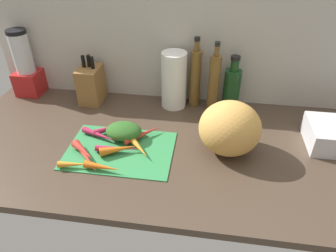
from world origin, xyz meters
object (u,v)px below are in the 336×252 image
at_px(carrot_0, 113,127).
at_px(carrot_3, 101,135).
at_px(winter_squash, 230,128).
at_px(bottle_0, 195,77).
at_px(carrot_1, 119,149).
at_px(carrot_5, 83,151).
at_px(carrot_7, 118,149).
at_px(cutting_board, 120,150).
at_px(carrot_6, 137,145).
at_px(knife_block, 91,84).
at_px(paper_towel_roll, 174,80).
at_px(carrot_4, 74,164).
at_px(blender_appliance, 26,67).
at_px(carrot_8, 87,158).
at_px(carrot_9, 102,167).
at_px(bottle_2, 232,88).
at_px(carrot_2, 143,134).
at_px(bottle_1, 214,83).

relative_size(carrot_0, carrot_3, 0.96).
xyz_separation_m(winter_squash, bottle_0, (-0.15, 0.33, 0.04)).
bearing_deg(carrot_1, carrot_5, -167.22).
distance_m(carrot_5, carrot_7, 0.13).
distance_m(cutting_board, bottle_0, 0.49).
bearing_deg(carrot_6, winter_squash, 8.31).
distance_m(cutting_board, carrot_5, 0.14).
distance_m(carrot_1, carrot_6, 0.07).
height_order(knife_block, paper_towel_roll, paper_towel_roll).
bearing_deg(cutting_board, winter_squash, 8.56).
bearing_deg(carrot_5, carrot_6, 18.02).
bearing_deg(carrot_7, carrot_4, -140.09).
bearing_deg(blender_appliance, cutting_board, -34.39).
relative_size(carrot_4, carrot_8, 0.67).
bearing_deg(carrot_9, carrot_5, 143.20).
xyz_separation_m(carrot_5, bottle_2, (0.55, 0.44, 0.08)).
relative_size(carrot_5, blender_appliance, 0.38).
xyz_separation_m(carrot_8, winter_squash, (0.51, 0.15, 0.08)).
bearing_deg(knife_block, carrot_6, -48.97).
bearing_deg(cutting_board, carrot_1, -82.67).
bearing_deg(carrot_0, carrot_6, -40.00).
bearing_deg(carrot_5, carrot_0, 69.81).
bearing_deg(winter_squash, carrot_2, 175.49).
height_order(carrot_1, carrot_5, same).
relative_size(carrot_1, carrot_2, 0.85).
relative_size(carrot_1, bottle_2, 0.56).
height_order(carrot_1, carrot_6, carrot_1).
height_order(carrot_0, winter_squash, winter_squash).
bearing_deg(carrot_0, winter_squash, -7.09).
distance_m(knife_block, bottle_2, 0.66).
bearing_deg(carrot_5, paper_towel_roll, 55.99).
bearing_deg(carrot_2, bottle_1, 44.72).
distance_m(carrot_7, carrot_9, 0.11).
bearing_deg(knife_block, winter_squash, -24.78).
xyz_separation_m(blender_appliance, paper_towel_roll, (0.73, -0.02, -0.01)).
height_order(cutting_board, carrot_7, carrot_7).
bearing_deg(carrot_6, carrot_7, -160.44).
distance_m(cutting_board, carrot_8, 0.13).
bearing_deg(carrot_5, carrot_7, 17.13).
relative_size(blender_appliance, paper_towel_roll, 1.23).
relative_size(carrot_3, carrot_6, 1.12).
xyz_separation_m(carrot_3, winter_squash, (0.50, 0.01, 0.08)).
bearing_deg(blender_appliance, bottle_0, 0.29).
distance_m(carrot_4, bottle_1, 0.68).
relative_size(carrot_5, carrot_8, 0.73).
xyz_separation_m(carrot_6, winter_squash, (0.34, 0.05, 0.08)).
height_order(cutting_board, carrot_8, carrot_8).
relative_size(cutting_board, carrot_7, 2.36).
bearing_deg(carrot_5, cutting_board, 22.12).
relative_size(carrot_5, bottle_1, 0.38).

